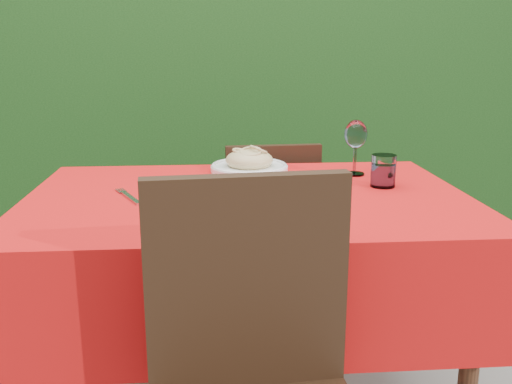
{
  "coord_description": "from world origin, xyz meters",
  "views": [
    {
      "loc": [
        -0.1,
        -1.58,
        1.17
      ],
      "look_at": [
        0.02,
        -0.05,
        0.77
      ],
      "focal_mm": 40.0,
      "sensor_mm": 36.0,
      "label": 1
    }
  ],
  "objects": [
    {
      "name": "dining_table",
      "position": [
        0.0,
        0.0,
        0.6
      ],
      "size": [
        1.26,
        0.86,
        0.75
      ],
      "color": "#4A2A18",
      "rests_on": "ground"
    },
    {
      "name": "fork",
      "position": [
        -0.33,
        -0.02,
        0.75
      ],
      "size": [
        0.11,
        0.2,
        0.01
      ],
      "primitive_type": "cube",
      "rotation": [
        0.0,
        0.0,
        0.43
      ],
      "color": "#B7B8BF",
      "rests_on": "dining_table"
    },
    {
      "name": "chair_near",
      "position": [
        -0.02,
        -0.6,
        0.53
      ],
      "size": [
        0.45,
        0.45,
        0.92
      ],
      "rotation": [
        0.0,
        0.0,
        0.09
      ],
      "color": "black",
      "rests_on": "ground"
    },
    {
      "name": "hedge",
      "position": [
        0.0,
        1.55,
        0.92
      ],
      "size": [
        3.2,
        0.55,
        1.78
      ],
      "color": "black",
      "rests_on": "ground"
    },
    {
      "name": "water_glass",
      "position": [
        0.41,
        0.06,
        0.79
      ],
      "size": [
        0.07,
        0.07,
        0.1
      ],
      "color": "silver",
      "rests_on": "dining_table"
    },
    {
      "name": "wine_glass",
      "position": [
        0.37,
        0.23,
        0.88
      ],
      "size": [
        0.07,
        0.07,
        0.18
      ],
      "color": "silver",
      "rests_on": "dining_table"
    },
    {
      "name": "chair_far",
      "position": [
        0.13,
        0.6,
        0.46
      ],
      "size": [
        0.38,
        0.38,
        0.8
      ],
      "rotation": [
        0.0,
        0.0,
        3.2
      ],
      "color": "black",
      "rests_on": "ground"
    },
    {
      "name": "pizza_plate",
      "position": [
        -0.05,
        -0.09,
        0.78
      ],
      "size": [
        0.35,
        0.35,
        0.06
      ],
      "rotation": [
        0.0,
        0.0,
        0.25
      ],
      "color": "white",
      "rests_on": "dining_table"
    },
    {
      "name": "pasta_plate",
      "position": [
        0.03,
        0.31,
        0.77
      ],
      "size": [
        0.26,
        0.26,
        0.07
      ],
      "rotation": [
        0.0,
        0.0,
        0.19
      ],
      "color": "white",
      "rests_on": "dining_table"
    }
  ]
}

